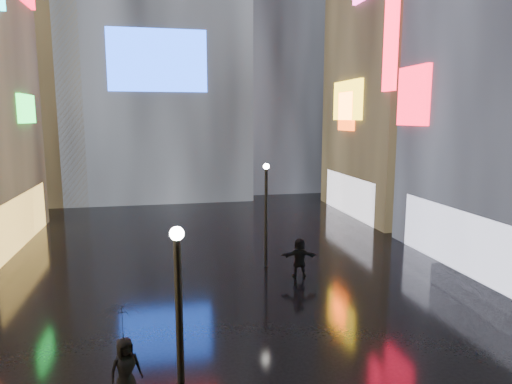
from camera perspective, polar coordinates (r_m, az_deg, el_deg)
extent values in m
plane|color=black|center=(23.74, -4.01, -8.88)|extent=(140.00, 140.00, 0.00)
cube|color=#FFC659|center=(30.07, -27.22, -3.06)|extent=(0.20, 10.00, 3.00)
cube|color=green|center=(31.18, -26.77, 9.27)|extent=(0.25, 3.00, 1.71)
cube|color=white|center=(24.66, 23.62, -5.33)|extent=(0.20, 9.00, 3.00)
cube|color=red|center=(27.29, 19.08, 11.28)|extent=(0.25, 2.99, 3.26)
cube|color=red|center=(30.49, 16.71, 21.43)|extent=(0.25, 1.40, 10.00)
cube|color=black|center=(38.10, 19.38, 18.78)|extent=(10.00, 12.00, 28.00)
cube|color=white|center=(35.78, 11.57, -0.37)|extent=(0.20, 9.00, 3.00)
cube|color=gold|center=(35.51, 11.36, 11.16)|extent=(0.25, 4.92, 2.91)
cube|color=#E13F0B|center=(35.60, 11.24, 9.85)|extent=(0.25, 2.63, 2.87)
cube|color=#194CFF|center=(39.52, -12.21, 15.79)|extent=(8.00, 0.20, 5.00)
cube|color=black|center=(50.73, 2.21, 20.21)|extent=(12.00, 12.00, 34.00)
cube|color=black|center=(46.03, -26.56, 15.35)|extent=(10.00, 10.00, 26.00)
cylinder|color=black|center=(10.45, -9.46, -18.81)|extent=(0.16, 0.16, 5.00)
sphere|color=white|center=(9.53, -9.87, -5.14)|extent=(0.30, 0.30, 0.30)
cylinder|color=black|center=(22.59, 1.28, -3.22)|extent=(0.16, 0.16, 5.00)
sphere|color=white|center=(22.18, 1.30, 3.22)|extent=(0.30, 0.30, 0.30)
imported|color=black|center=(13.27, -15.99, -20.56)|extent=(1.01, 0.86, 1.75)
imported|color=black|center=(21.62, 5.45, -8.17)|extent=(1.78, 0.83, 1.85)
imported|color=black|center=(12.66, -16.27, -15.30)|extent=(1.44, 1.44, 0.93)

